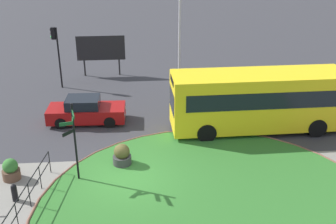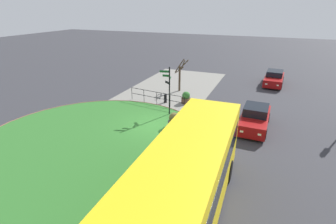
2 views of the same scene
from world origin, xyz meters
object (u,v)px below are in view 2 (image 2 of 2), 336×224
at_px(planter_kerbside, 174,121).
at_px(car_near_lane, 274,78).
at_px(bollard_foreground, 165,98).
at_px(car_far_lane, 255,118).
at_px(planter_near_signpost, 186,98).
at_px(street_tree_bare, 180,75).
at_px(bus_yellow, 187,181).
at_px(signpost_directional, 169,88).

bearing_deg(planter_kerbside, car_near_lane, 156.40).
distance_m(bollard_foreground, planter_kerbside, 4.87).
height_order(car_far_lane, planter_near_signpost, car_far_lane).
bearing_deg(car_far_lane, bollard_foreground, -104.68).
xyz_separation_m(car_far_lane, street_tree_bare, (-5.72, -7.29, 0.86)).
xyz_separation_m(car_near_lane, street_tree_bare, (5.58, -8.26, 0.88)).
distance_m(bus_yellow, car_near_lane, 20.76).
bearing_deg(planter_kerbside, car_far_lane, 113.30).
bearing_deg(bus_yellow, planter_kerbside, 22.78).
distance_m(car_near_lane, planter_kerbside, 14.63).
distance_m(bus_yellow, car_far_lane, 9.48).
height_order(signpost_directional, car_near_lane, signpost_directional).
bearing_deg(car_near_lane, planter_kerbside, -20.62).
bearing_deg(planter_near_signpost, street_tree_bare, -151.88).
height_order(planter_near_signpost, planter_kerbside, planter_kerbside).
xyz_separation_m(planter_near_signpost, planter_kerbside, (4.78, 0.78, 0.04)).
xyz_separation_m(signpost_directional, car_near_lane, (-11.52, 7.02, -1.47)).
bearing_deg(bollard_foreground, car_far_lane, 73.81).
height_order(car_far_lane, street_tree_bare, street_tree_bare).
xyz_separation_m(bus_yellow, planter_near_signpost, (-11.94, -3.97, -1.27)).
distance_m(signpost_directional, planter_near_signpost, 3.37).
bearing_deg(bus_yellow, signpost_directional, 24.47).
bearing_deg(planter_near_signpost, car_near_lane, 142.41).
xyz_separation_m(signpost_directional, bollard_foreground, (-2.34, -1.24, -1.74)).
bearing_deg(planter_near_signpost, planter_kerbside, 9.23).
xyz_separation_m(bollard_foreground, car_far_lane, (2.12, 7.30, 0.27)).
bearing_deg(street_tree_bare, signpost_directional, 11.76).
xyz_separation_m(bollard_foreground, planter_kerbside, (4.23, 2.41, 0.10)).
bearing_deg(bollard_foreground, planter_kerbside, 29.68).
bearing_deg(bus_yellow, planter_near_signpost, 17.12).
xyz_separation_m(planter_near_signpost, street_tree_bare, (-3.04, -1.62, 1.08)).
relative_size(bus_yellow, planter_near_signpost, 9.25).
xyz_separation_m(planter_kerbside, street_tree_bare, (-7.83, -2.40, 1.04)).
xyz_separation_m(bus_yellow, street_tree_bare, (-14.98, -5.60, -0.19)).
xyz_separation_m(car_near_lane, planter_kerbside, (13.40, -5.86, -0.17)).
height_order(bus_yellow, car_near_lane, bus_yellow).
relative_size(signpost_directional, car_far_lane, 0.84).
distance_m(bollard_foreground, car_far_lane, 7.61).
bearing_deg(car_far_lane, signpost_directional, -86.41).
bearing_deg(bus_yellow, street_tree_bare, 19.21).
bearing_deg(bus_yellow, car_far_lane, -11.65).
bearing_deg(street_tree_bare, car_far_lane, 51.91).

